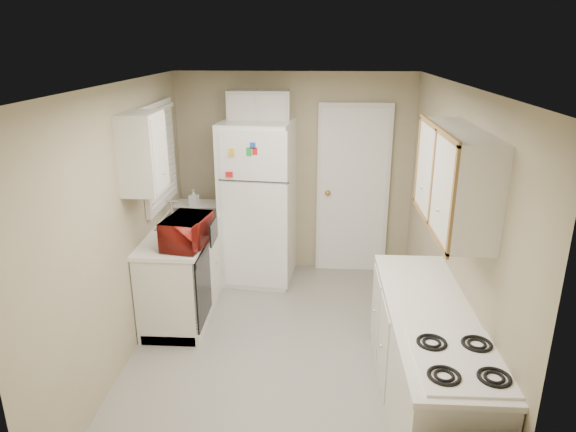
{
  "coord_description": "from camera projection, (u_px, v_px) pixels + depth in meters",
  "views": [
    {
      "loc": [
        0.27,
        -4.09,
        2.72
      ],
      "look_at": [
        0.0,
        0.5,
        1.15
      ],
      "focal_mm": 32.0,
      "sensor_mm": 36.0,
      "label": 1
    }
  ],
  "objects": [
    {
      "name": "floor",
      "position": [
        285.0,
        351.0,
        4.76
      ],
      "size": [
        3.8,
        3.8,
        0.0
      ],
      "primitive_type": "plane",
      "color": "#A9A59F",
      "rests_on": "ground"
    },
    {
      "name": "ceiling",
      "position": [
        284.0,
        85.0,
        3.98
      ],
      "size": [
        3.8,
        3.8,
        0.0
      ],
      "primitive_type": "plane",
      "color": "white",
      "rests_on": "floor"
    },
    {
      "name": "wall_left",
      "position": [
        124.0,
        226.0,
        4.44
      ],
      "size": [
        3.8,
        3.8,
        0.0
      ],
      "primitive_type": "plane",
      "color": "tan",
      "rests_on": "floor"
    },
    {
      "name": "wall_right",
      "position": [
        451.0,
        233.0,
        4.29
      ],
      "size": [
        3.8,
        3.8,
        0.0
      ],
      "primitive_type": "plane",
      "color": "tan",
      "rests_on": "floor"
    },
    {
      "name": "wall_back",
      "position": [
        295.0,
        174.0,
        6.16
      ],
      "size": [
        2.8,
        2.8,
        0.0
      ],
      "primitive_type": "plane",
      "color": "tan",
      "rests_on": "floor"
    },
    {
      "name": "wall_front",
      "position": [
        260.0,
        361.0,
        2.57
      ],
      "size": [
        2.8,
        2.8,
        0.0
      ],
      "primitive_type": "plane",
      "color": "tan",
      "rests_on": "floor"
    },
    {
      "name": "left_counter",
      "position": [
        188.0,
        263.0,
        5.52
      ],
      "size": [
        0.6,
        1.8,
        0.9
      ],
      "primitive_type": "cube",
      "color": "silver",
      "rests_on": "floor"
    },
    {
      "name": "dishwasher",
      "position": [
        203.0,
        286.0,
        4.93
      ],
      "size": [
        0.03,
        0.58,
        0.72
      ],
      "primitive_type": "cube",
      "color": "black",
      "rests_on": "floor"
    },
    {
      "name": "sink",
      "position": [
        189.0,
        223.0,
        5.53
      ],
      "size": [
        0.54,
        0.74,
        0.16
      ],
      "primitive_type": "cube",
      "color": "gray",
      "rests_on": "left_counter"
    },
    {
      "name": "microwave",
      "position": [
        187.0,
        231.0,
        4.76
      ],
      "size": [
        0.55,
        0.36,
        0.34
      ],
      "primitive_type": "imported",
      "rotation": [
        0.0,
        0.0,
        1.41
      ],
      "color": "maroon",
      "rests_on": "left_counter"
    },
    {
      "name": "soap_bottle",
      "position": [
        194.0,
        198.0,
        5.92
      ],
      "size": [
        0.11,
        0.12,
        0.21
      ],
      "primitive_type": "imported",
      "rotation": [
        0.0,
        0.0,
        -0.29
      ],
      "color": "white",
      "rests_on": "left_counter"
    },
    {
      "name": "window_blinds",
      "position": [
        160.0,
        155.0,
        5.3
      ],
      "size": [
        0.1,
        0.98,
        1.08
      ],
      "primitive_type": "cube",
      "color": "silver",
      "rests_on": "wall_left"
    },
    {
      "name": "upper_cabinet_left",
      "position": [
        143.0,
        153.0,
        4.45
      ],
      "size": [
        0.3,
        0.45,
        0.7
      ],
      "primitive_type": "cube",
      "color": "silver",
      "rests_on": "wall_left"
    },
    {
      "name": "refrigerator",
      "position": [
        258.0,
        202.0,
        5.96
      ],
      "size": [
        0.85,
        0.83,
        1.88
      ],
      "primitive_type": "cube",
      "rotation": [
        0.0,
        0.0,
        -0.11
      ],
      "color": "white",
      "rests_on": "floor"
    },
    {
      "name": "cabinet_over_fridge",
      "position": [
        259.0,
        108.0,
        5.78
      ],
      "size": [
        0.7,
        0.3,
        0.4
      ],
      "primitive_type": "cube",
      "color": "silver",
      "rests_on": "wall_back"
    },
    {
      "name": "interior_door",
      "position": [
        353.0,
        191.0,
        6.14
      ],
      "size": [
        0.86,
        0.06,
        2.08
      ],
      "primitive_type": "cube",
      "color": "white",
      "rests_on": "floor"
    },
    {
      "name": "right_counter",
      "position": [
        426.0,
        365.0,
        3.8
      ],
      "size": [
        0.6,
        2.0,
        0.9
      ],
      "primitive_type": "cube",
      "color": "silver",
      "rests_on": "floor"
    },
    {
      "name": "stove",
      "position": [
        452.0,
        428.0,
        3.23
      ],
      "size": [
        0.56,
        0.68,
        0.82
      ],
      "primitive_type": "cube",
      "rotation": [
        0.0,
        0.0,
        0.01
      ],
      "color": "white",
      "rests_on": "floor"
    },
    {
      "name": "upper_cabinet_right",
      "position": [
        456.0,
        178.0,
        3.63
      ],
      "size": [
        0.3,
        1.2,
        0.7
      ],
      "primitive_type": "cube",
      "color": "silver",
      "rests_on": "wall_right"
    }
  ]
}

